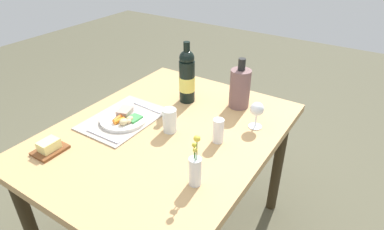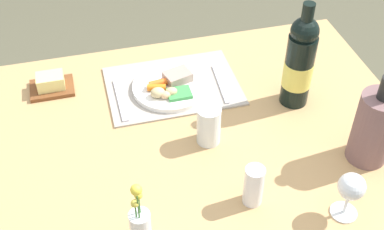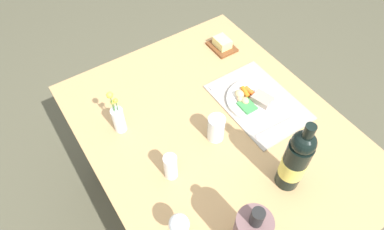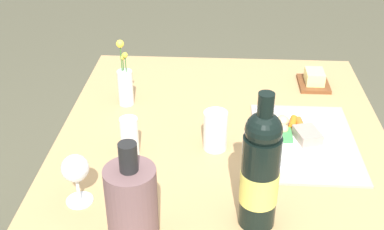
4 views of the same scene
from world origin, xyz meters
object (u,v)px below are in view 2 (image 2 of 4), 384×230
Objects in this scene: wine_bottle at (299,63)px; flower_vase at (141,228)px; dining_table at (202,157)px; cooler_bottle at (374,127)px; fork at (220,84)px; water_tumbler at (209,127)px; knife at (121,100)px; wine_glass at (351,188)px; butter_dish at (51,84)px; dinner_plate at (170,86)px; salt_shaker at (254,186)px.

flower_vase is at bearing 36.28° from wine_bottle.
cooler_bottle reaches higher than dining_table.
water_tumbler is at bearing 69.05° from fork.
knife is at bearing -32.65° from cooler_bottle.
flower_vase reaches higher than wine_glass.
butter_dish is at bearing -39.36° from water_tumbler.
fork is 1.43× the size of wine_glass.
dinner_plate is 0.15m from knife.
dinner_plate is at bearing -1.71° from fork.
dinner_plate is 0.70× the size of wine_bottle.
wine_glass is at bearing 127.43° from dining_table.
fork is at bearing -114.65° from water_tumbler.
wine_glass is (0.04, 0.41, -0.05)m from wine_bottle.
butter_dish is at bearing -8.86° from fork.
dinner_plate is at bearing -78.81° from dining_table.
dinner_plate is at bearing -77.70° from salt_shaker.
wine_bottle is 1.50× the size of flower_vase.
dinner_plate is at bearing 164.37° from butter_dish.
fork is 0.45m from salt_shaker.
flower_vase is 0.48m from wine_glass.
wine_bottle is at bearing 158.75° from dinner_plate.
wine_glass is at bearing 118.63° from dinner_plate.
salt_shaker reaches higher than dining_table.
dinner_plate is at bearing -109.19° from flower_vase.
cooler_bottle is at bearing 130.73° from fork.
fork is 0.31m from knife.
dinner_plate is 1.23× the size of fork.
wine_bottle is at bearing 166.03° from knife.
flower_vase is at bearing 12.11° from salt_shaker.
cooler_bottle is 0.42m from water_tumbler.
knife is 0.53m from wine_bottle.
water_tumbler is at bearing -22.67° from cooler_bottle.
water_tumbler is (-0.21, 0.22, 0.04)m from knife.
dining_table is 9.18× the size of butter_dish.
cooler_bottle is at bearing 110.25° from wine_bottle.
butter_dish is (0.39, -0.31, 0.10)m from dining_table.
fork is at bearing 174.58° from dinner_plate.
cooler_bottle is at bearing 148.07° from butter_dish.
butter_dish is (0.64, -0.64, -0.07)m from wine_glass.
salt_shaker is (0.34, 0.07, -0.05)m from cooler_bottle.
cooler_bottle is at bearing -169.06° from salt_shaker.
wine_glass is at bearing 176.54° from flower_vase.
cooler_bottle is (-0.44, 0.39, 0.09)m from dinner_plate.
knife is 0.70m from wine_glass.
fork is 0.57× the size of wine_bottle.
flower_vase reaches higher than dinner_plate.
water_tumbler is (-0.01, 0.02, 0.13)m from dining_table.
butter_dish is (0.17, -0.61, -0.05)m from flower_vase.
wine_bottle reaches higher than water_tumbler.
salt_shaker and water_tumbler have the same top height.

